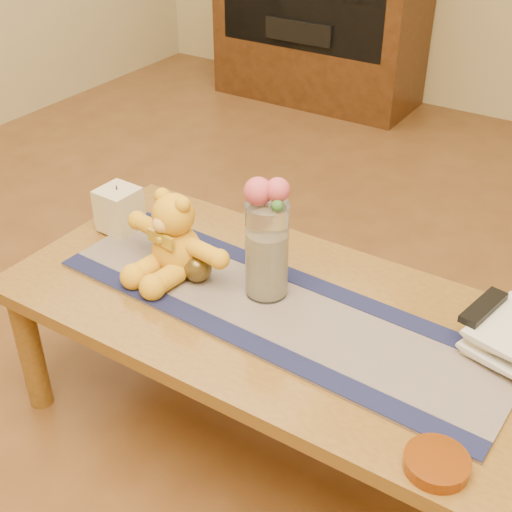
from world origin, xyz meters
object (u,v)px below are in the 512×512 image
Objects in this scene: bronze_ball at (197,268)px; tv_remote at (484,307)px; pillar_candle at (119,209)px; glass_vase at (267,250)px; book_bottom at (480,330)px; amber_dish at (437,463)px; teddy_bear at (176,235)px.

tv_remote is at bearing 14.98° from bronze_ball.
pillar_candle reaches higher than bronze_ball.
glass_vase is (0.54, -0.04, 0.07)m from pillar_candle.
book_bottom is (0.70, 0.20, -0.04)m from bronze_ball.
amber_dish is at bearing -18.21° from bronze_ball.
pillar_candle reaches higher than amber_dish.
amber_dish is (0.06, -0.45, 0.00)m from book_bottom.
pillar_candle is (-0.28, 0.08, -0.05)m from teddy_bear.
bronze_ball is 0.73m from book_bottom.
teddy_bear is 0.88m from amber_dish.
teddy_bear reaches higher than pillar_candle.
book_bottom is 0.45m from amber_dish.
tv_remote is at bearing -93.00° from book_bottom.
teddy_bear is 0.30m from pillar_candle.
pillar_candle is 1.07m from book_bottom.
bronze_ball is at bearing -156.57° from book_bottom.
glass_vase is at bearing -154.60° from tv_remote.
teddy_bear reaches higher than book_bottom.
book_bottom is 1.39× the size of tv_remote.
teddy_bear is 0.80m from tv_remote.
tv_remote reaches higher than amber_dish.
glass_vase is at bearing 16.15° from teddy_bear.
tv_remote reaches higher than bronze_ball.
glass_vase is 3.34× the size of bronze_ball.
book_bottom is at bearing 20.39° from teddy_bear.
amber_dish reaches higher than book_bottom.
tv_remote is 0.45m from amber_dish.
book_bottom is (1.06, 0.11, -0.06)m from pillar_candle.
glass_vase reaches higher than tv_remote.
pillar_candle is 0.37m from bronze_ball.
pillar_candle is at bearing 170.69° from teddy_bear.
tv_remote is at bearing 97.56° from amber_dish.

